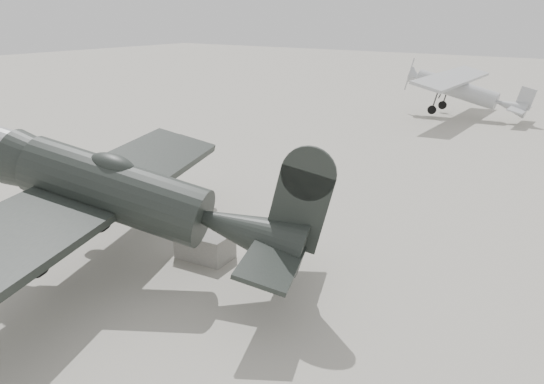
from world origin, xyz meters
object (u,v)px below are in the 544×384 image
at_px(lowwing_monoplane, 133,197).
at_px(sign_board, 94,207).
at_px(highwing_monoplane, 462,87).
at_px(equipment_block, 205,245).

relative_size(lowwing_monoplane, sign_board, 11.43).
distance_m(highwing_monoplane, equipment_block, 26.76).
bearing_deg(sign_board, equipment_block, -14.49).
distance_m(lowwing_monoplane, sign_board, 4.58).
height_order(equipment_block, sign_board, sign_board).
relative_size(highwing_monoplane, sign_board, 9.93).
xyz_separation_m(lowwing_monoplane, sign_board, (-3.96, 1.62, -1.63)).
bearing_deg(equipment_block, sign_board, -176.33).
height_order(highwing_monoplane, equipment_block, highwing_monoplane).
xyz_separation_m(highwing_monoplane, sign_board, (-4.39, -27.00, -1.39)).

